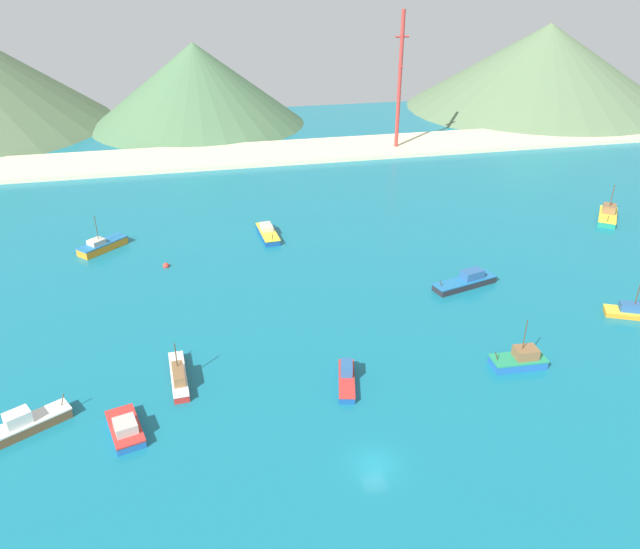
{
  "coord_description": "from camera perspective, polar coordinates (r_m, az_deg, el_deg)",
  "views": [
    {
      "loc": [
        -15.57,
        -44.4,
        46.33
      ],
      "look_at": [
        2.91,
        39.44,
        1.76
      ],
      "focal_mm": 34.27,
      "sensor_mm": 36.0,
      "label": 1
    }
  ],
  "objects": [
    {
      "name": "ground",
      "position": [
        89.15,
        -0.52,
        -4.06
      ],
      "size": [
        260.0,
        280.0,
        0.5
      ],
      "color": "#146B7F"
    },
    {
      "name": "fishing_boat_0",
      "position": [
        99.36,
        13.48,
        -0.61
      ],
      "size": [
        11.25,
        5.53,
        2.53
      ],
      "color": "#232328",
      "rests_on": "ground"
    },
    {
      "name": "fishing_boat_1",
      "position": [
        99.73,
        27.34,
        -3.15
      ],
      "size": [
        9.01,
        5.94,
        6.26
      ],
      "color": "orange",
      "rests_on": "ground"
    },
    {
      "name": "fishing_boat_2",
      "position": [
        115.53,
        -19.69,
        2.58
      ],
      "size": [
        8.64,
        8.23,
        6.69
      ],
      "color": "orange",
      "rests_on": "ground"
    },
    {
      "name": "fishing_boat_3",
      "position": [
        82.37,
        18.16,
        -7.55
      ],
      "size": [
        7.05,
        3.26,
        6.88
      ],
      "color": "#1E5BA8",
      "rests_on": "ground"
    },
    {
      "name": "fishing_boat_4",
      "position": [
        114.55,
        -4.92,
        3.89
      ],
      "size": [
        3.43,
        9.39,
        2.36
      ],
      "color": "#14478C",
      "rests_on": "ground"
    },
    {
      "name": "fishing_boat_8",
      "position": [
        77.69,
        -13.06,
        -9.2
      ],
      "size": [
        2.44,
        9.55,
        5.65
      ],
      "color": "red",
      "rests_on": "ground"
    },
    {
      "name": "fishing_boat_9",
      "position": [
        134.58,
        25.29,
        5.04
      ],
      "size": [
        8.41,
        9.64,
        7.17
      ],
      "color": "#198466",
      "rests_on": "ground"
    },
    {
      "name": "fishing_boat_10",
      "position": [
        75.56,
        2.5,
        -9.63
      ],
      "size": [
        3.69,
        7.92,
        2.61
      ],
      "color": "#14478C",
      "rests_on": "ground"
    },
    {
      "name": "fishing_boat_12",
      "position": [
        71.78,
        -17.72,
        -13.52
      ],
      "size": [
        4.76,
        7.36,
        2.24
      ],
      "color": "#1E5BA8",
      "rests_on": "ground"
    },
    {
      "name": "fishing_boat_13",
      "position": [
        76.11,
        -25.62,
        -12.38
      ],
      "size": [
        8.68,
        6.31,
        2.86
      ],
      "color": "brown",
      "rests_on": "ground"
    },
    {
      "name": "buoy_0",
      "position": [
        106.21,
        -14.18,
        0.79
      ],
      "size": [
        1.07,
        1.07,
        1.07
      ],
      "color": "red",
      "rests_on": "ground"
    },
    {
      "name": "beach_strip",
      "position": [
        164.08,
        -6.61,
        11.08
      ],
      "size": [
        247.0,
        19.83,
        1.2
      ],
      "primitive_type": "cube",
      "color": "beige",
      "rests_on": "ground"
    },
    {
      "name": "hill_central",
      "position": [
        198.88,
        -11.51,
        17.02
      ],
      "size": [
        65.73,
        65.73,
        24.24
      ],
      "color": "#476B47",
      "rests_on": "ground"
    },
    {
      "name": "hill_east",
      "position": [
        230.27,
        20.25,
        17.74
      ],
      "size": [
        90.85,
        90.85,
        27.59
      ],
      "color": "#56704C",
      "rests_on": "ground"
    },
    {
      "name": "radio_tower",
      "position": [
        165.92,
        7.45,
        17.4
      ],
      "size": [
        3.53,
        2.83,
        35.32
      ],
      "color": "#B7332D",
      "rests_on": "ground"
    }
  ]
}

